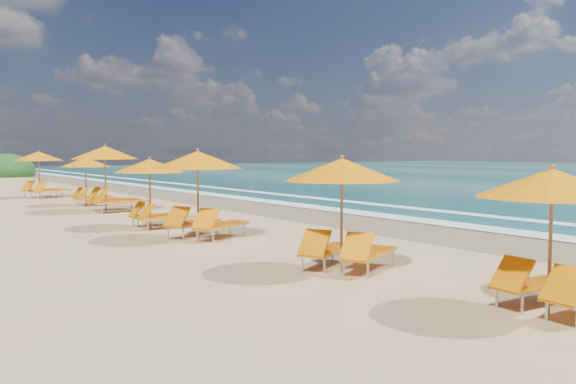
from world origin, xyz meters
The scene contains 10 objects.
ground centered at (0.00, 0.00, 0.00)m, with size 160.00×160.00×0.00m, color tan.
wet_sand centered at (4.00, 0.00, 0.01)m, with size 4.00×160.00×0.01m, color #8D7354.
surf_foam centered at (6.70, 0.00, 0.03)m, with size 4.00×160.00×0.01m.
station_2 centered at (-1.47, -8.60, 1.20)m, with size 2.42×2.26×2.15m.
station_3 centered at (-1.93, -4.56, 1.26)m, with size 2.97×2.96×2.26m.
station_4 centered at (-2.22, 0.81, 1.34)m, with size 3.17×3.17×2.40m.
station_5 centered at (-2.32, 3.66, 1.21)m, with size 2.37×2.20×2.16m.
station_6 centered at (-1.79, 9.16, 1.45)m, with size 2.81×2.60×2.59m.
station_7 centered at (-1.64, 12.21, 1.19)m, with size 2.32×2.15×2.13m.
station_8 centered at (-2.28, 17.71, 1.33)m, with size 3.10×3.07×2.37m.
Camera 1 is at (-9.44, -13.06, 2.33)m, focal length 36.61 mm.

